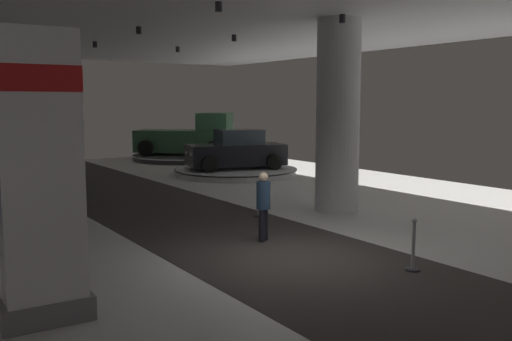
% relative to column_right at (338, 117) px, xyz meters
% --- Properties ---
extents(ground, '(24.00, 44.00, 0.06)m').
position_rel_column_right_xyz_m(ground, '(-4.12, -3.19, -2.77)').
color(ground, silver).
extents(column_right, '(1.25, 1.25, 5.50)m').
position_rel_column_right_xyz_m(column_right, '(0.00, 0.00, 0.00)').
color(column_right, silver).
rests_on(column_right, ground).
extents(column_left, '(1.56, 1.56, 5.50)m').
position_rel_column_right_xyz_m(column_left, '(-7.70, 6.79, 0.00)').
color(column_left, '#ADADB2').
rests_on(column_left, ground).
extents(brand_sign_pylon, '(1.29, 0.70, 4.15)m').
position_rel_column_right_xyz_m(brand_sign_pylon, '(-9.06, -3.79, -0.60)').
color(brand_sign_pylon, slate).
rests_on(brand_sign_pylon, ground).
extents(display_platform_deep_right, '(5.83, 5.83, 0.29)m').
position_rel_column_right_xyz_m(display_platform_deep_right, '(2.95, 15.58, -2.59)').
color(display_platform_deep_right, '#333338').
rests_on(display_platform_deep_right, ground).
extents(pickup_truck_deep_right, '(5.32, 5.14, 2.30)m').
position_rel_column_right_xyz_m(pickup_truck_deep_right, '(3.19, 15.36, -1.52)').
color(pickup_truck_deep_right, '#2D5638').
rests_on(pickup_truck_deep_right, display_platform_deep_right).
extents(display_platform_far_right, '(5.37, 5.37, 0.28)m').
position_rel_column_right_xyz_m(display_platform_far_right, '(1.84, 8.48, -2.59)').
color(display_platform_far_right, silver).
rests_on(display_platform_far_right, ground).
extents(display_car_far_right, '(4.52, 3.07, 1.71)m').
position_rel_column_right_xyz_m(display_car_far_right, '(1.87, 8.47, -1.71)').
color(display_car_far_right, black).
rests_on(display_car_far_right, display_platform_far_right).
extents(visitor_walking_near, '(0.32, 0.32, 1.59)m').
position_rel_column_right_xyz_m(visitor_walking_near, '(-3.82, -1.73, -1.84)').
color(visitor_walking_near, black).
rests_on(visitor_walking_near, ground).
extents(stanchion_a, '(0.28, 0.28, 1.01)m').
position_rel_column_right_xyz_m(stanchion_a, '(-2.76, -5.14, -2.38)').
color(stanchion_a, '#333338').
rests_on(stanchion_a, ground).
extents(stanchion_b, '(0.28, 0.28, 1.01)m').
position_rel_column_right_xyz_m(stanchion_b, '(-2.34, 0.60, -2.38)').
color(stanchion_b, '#333338').
rests_on(stanchion_b, ground).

